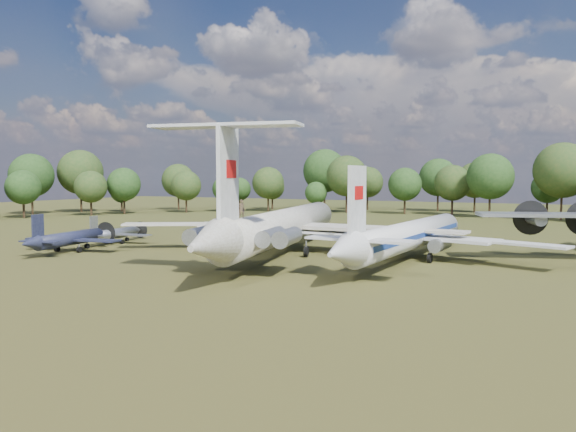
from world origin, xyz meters
The scene contains 6 objects.
ground centered at (0.00, 0.00, 0.00)m, with size 300.00×300.00×0.00m, color #263A13.
il62_airliner centered at (5.23, 0.73, 2.70)m, with size 42.39×55.10×5.40m, color silver, non-canonical shape.
tu104_jet centered at (20.00, 2.54, 2.17)m, with size 32.51×43.34×4.33m, color silver, non-canonical shape.
small_prop_west centered at (-19.23, -9.83, 1.25)m, with size 12.54×17.11×2.51m, color black, non-canonical shape.
small_prop_northwest centered at (-20.75, -0.60, 1.03)m, with size 10.31×14.06×2.06m, color #95979C, non-canonical shape.
person_on_il62 centered at (8.38, -14.07, 6.28)m, with size 0.64×0.42×1.76m, color #99754E.
Camera 1 is at (36.24, -58.79, 9.27)m, focal length 35.00 mm.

